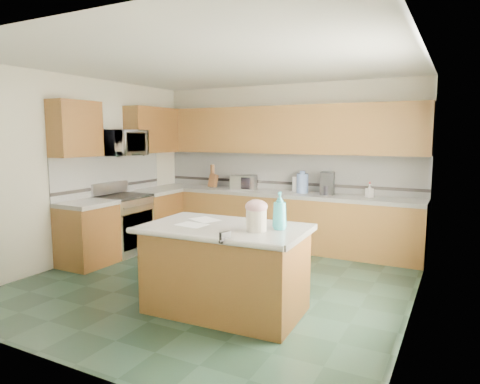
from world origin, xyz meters
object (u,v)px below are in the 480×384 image
Objects in this scene: island_top at (226,229)px; treat_jar at (256,220)px; island_base at (226,271)px; knife_block at (213,181)px; soap_bottle_island at (280,211)px; coffee_maker at (327,183)px; toaster_oven at (244,182)px.

island_top is 0.42m from treat_jar.
island_base is 6.77× the size of knife_block.
soap_bottle_island is 2.74m from coffee_maker.
soap_bottle_island reaches higher than toaster_oven.
soap_bottle_island reaches higher than treat_jar.
treat_jar is at bearing -143.21° from soap_bottle_island.
soap_bottle_island is at bearing -93.93° from coffee_maker.
soap_bottle_island reaches higher than coffee_maker.
island_top is at bearing -179.42° from soap_bottle_island.
treat_jar is at bearing -13.82° from island_base.
coffee_maker is (0.26, 2.82, 0.67)m from island_base.
treat_jar is 0.26m from soap_bottle_island.
island_base is 0.46m from island_top.
island_base is 3.39m from knife_block.
toaster_oven is at bearing 170.89° from coffee_maker.
island_top is 4.72× the size of coffee_maker.
coffee_maker is (-0.13, 2.90, 0.07)m from treat_jar.
knife_block is at bearing 122.24° from soap_bottle_island.
knife_block is 0.62m from toaster_oven.
coffee_maker reaches higher than island_top.
treat_jar is at bearing -48.05° from knife_block.
island_base is at bearing -179.42° from soap_bottle_island.
knife_block is at bearing 165.76° from toaster_oven.
coffee_maker reaches higher than treat_jar.
island_top is 7.97× the size of treat_jar.
island_base is at bearing -2.34° from island_top.
island_top is 4.45× the size of soap_bottle_island.
soap_bottle_island is 3.60m from knife_block.
toaster_oven is 1.48m from coffee_maker.
island_base is at bearing 147.61° from treat_jar.
coffee_maker is (0.26, 2.82, 0.21)m from island_top.
soap_bottle_island is (0.17, 0.18, 0.08)m from treat_jar.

